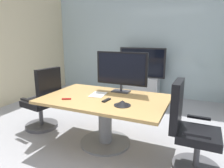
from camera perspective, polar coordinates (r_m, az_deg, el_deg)
The scene contains 11 objects.
ground_plane at distance 3.27m, azimuth -3.71°, elevation -15.94°, with size 6.91×6.91×0.00m, color #99999E.
wall_back_glass_partition at distance 5.64m, azimuth 10.45°, elevation 11.15°, with size 5.69×0.10×2.82m, color #9EB2B7.
conference_table at distance 3.03m, azimuth -1.95°, elevation -7.32°, with size 1.78×1.15×0.72m.
office_chair_left at distance 3.72m, azimuth -18.64°, elevation -5.29°, with size 0.63×0.61×1.09m.
office_chair_right at distance 2.67m, azimuth 21.01°, elevation -12.94°, with size 0.60×0.57×1.09m.
tv_monitor at distance 3.21m, azimuth 2.67°, elevation 4.05°, with size 0.84×0.18×0.64m.
wall_display_unit at distance 5.44m, azimuth 8.28°, elevation 0.88°, with size 1.20×0.36×1.31m.
conference_phone at distance 2.63m, azimuth 2.91°, elevation -5.40°, with size 0.22×0.22×0.07m.
remote_control at distance 2.82m, azimuth -1.57°, elevation -4.56°, with size 0.05×0.17×0.02m, color black.
whiteboard_marker at distance 2.94m, azimuth -12.64°, elevation -4.09°, with size 0.13×0.02×0.02m, color red.
paper_notepad at distance 3.11m, azimuth -3.90°, elevation -2.96°, with size 0.21×0.30×0.01m, color white.
Camera 1 is at (1.35, -2.52, 1.59)m, focal length 32.61 mm.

